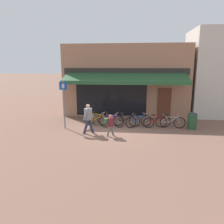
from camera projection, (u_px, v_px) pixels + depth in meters
name	position (u px, v px, depth m)	size (l,w,h in m)	color
ground_plane	(112.00, 130.00, 12.34)	(160.00, 160.00, 0.00)	brown
shop_front	(126.00, 80.00, 16.18)	(8.84, 4.64, 5.02)	#9E7056
bike_rack_rail	(134.00, 118.00, 13.15)	(4.95, 0.04, 0.57)	#47494F
bicycle_orange	(97.00, 120.00, 13.13)	(1.77, 0.72, 0.89)	black
bicycle_purple	(110.00, 120.00, 13.04)	(1.75, 0.86, 0.89)	black
bicycle_black	(126.00, 120.00, 13.13)	(1.70, 0.52, 0.82)	black
bicycle_blue	(139.00, 121.00, 12.92)	(1.56, 0.91, 0.84)	black
bicycle_red	(157.00, 122.00, 12.78)	(1.63, 0.56, 0.80)	black
bicycle_silver	(170.00, 122.00, 12.73)	(1.72, 0.52, 0.83)	black
pedestrian_adult	(88.00, 116.00, 11.62)	(0.57, 0.70, 1.62)	#282D47
pedestrian_child	(110.00, 123.00, 11.21)	(0.50, 0.50, 1.15)	slate
litter_bin	(192.00, 120.00, 12.53)	(0.53, 0.53, 1.01)	#23472D
parking_sign	(64.00, 100.00, 12.43)	(0.44, 0.07, 2.75)	slate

